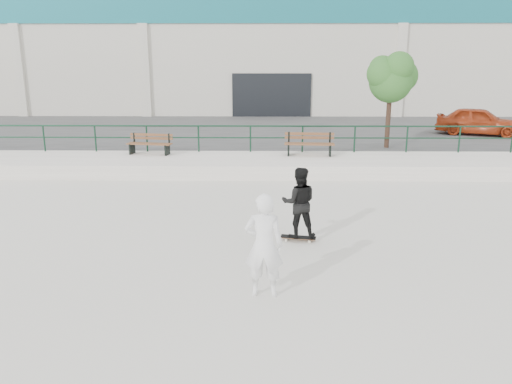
{
  "coord_description": "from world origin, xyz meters",
  "views": [
    {
      "loc": [
        -0.49,
        -8.26,
        3.84
      ],
      "look_at": [
        -0.65,
        2.0,
        1.18
      ],
      "focal_mm": 35.0,
      "sensor_mm": 36.0,
      "label": 1
    }
  ],
  "objects_px": {
    "skateboard": "(298,238)",
    "seated_skater": "(264,245)",
    "tree": "(392,76)",
    "bench_right": "(309,144)",
    "bench_left": "(150,144)",
    "red_car": "(479,121)",
    "standing_skater": "(299,203)"
  },
  "relations": [
    {
      "from": "skateboard",
      "to": "seated_skater",
      "type": "bearing_deg",
      "value": -94.87
    },
    {
      "from": "tree",
      "to": "skateboard",
      "type": "height_order",
      "value": "tree"
    },
    {
      "from": "bench_right",
      "to": "skateboard",
      "type": "xyz_separation_m",
      "value": [
        -0.92,
        -7.87,
        -0.84
      ]
    },
    {
      "from": "bench_left",
      "to": "seated_skater",
      "type": "height_order",
      "value": "seated_skater"
    },
    {
      "from": "red_car",
      "to": "seated_skater",
      "type": "bearing_deg",
      "value": 171.89
    },
    {
      "from": "standing_skater",
      "to": "seated_skater",
      "type": "height_order",
      "value": "seated_skater"
    },
    {
      "from": "tree",
      "to": "seated_skater",
      "type": "height_order",
      "value": "tree"
    },
    {
      "from": "tree",
      "to": "standing_skater",
      "type": "distance_m",
      "value": 10.87
    },
    {
      "from": "bench_right",
      "to": "standing_skater",
      "type": "height_order",
      "value": "standing_skater"
    },
    {
      "from": "red_car",
      "to": "tree",
      "type": "bearing_deg",
      "value": 149.93
    },
    {
      "from": "standing_skater",
      "to": "skateboard",
      "type": "bearing_deg",
      "value": 90.12
    },
    {
      "from": "bench_left",
      "to": "bench_right",
      "type": "relative_size",
      "value": 0.93
    },
    {
      "from": "tree",
      "to": "skateboard",
      "type": "xyz_separation_m",
      "value": [
        -4.25,
        -9.7,
        -3.26
      ]
    },
    {
      "from": "bench_right",
      "to": "tree",
      "type": "distance_m",
      "value": 4.5
    },
    {
      "from": "bench_left",
      "to": "skateboard",
      "type": "distance_m",
      "value": 9.52
    },
    {
      "from": "red_car",
      "to": "bench_left",
      "type": "bearing_deg",
      "value": 134.69
    },
    {
      "from": "bench_right",
      "to": "tree",
      "type": "bearing_deg",
      "value": 32.72
    },
    {
      "from": "bench_right",
      "to": "standing_skater",
      "type": "xyz_separation_m",
      "value": [
        -0.92,
        -7.87,
        -0.04
      ]
    },
    {
      "from": "red_car",
      "to": "standing_skater",
      "type": "distance_m",
      "value": 16.43
    },
    {
      "from": "bench_left",
      "to": "skateboard",
      "type": "height_order",
      "value": "bench_left"
    },
    {
      "from": "bench_left",
      "to": "tree",
      "type": "bearing_deg",
      "value": 19.59
    },
    {
      "from": "skateboard",
      "to": "bench_right",
      "type": "bearing_deg",
      "value": 94.43
    },
    {
      "from": "skateboard",
      "to": "seated_skater",
      "type": "xyz_separation_m",
      "value": [
        -0.77,
        -2.69,
        0.82
      ]
    },
    {
      "from": "bench_right",
      "to": "standing_skater",
      "type": "relative_size",
      "value": 1.19
    },
    {
      "from": "bench_right",
      "to": "seated_skater",
      "type": "bearing_deg",
      "value": -95.08
    },
    {
      "from": "standing_skater",
      "to": "tree",
      "type": "bearing_deg",
      "value": -113.53
    },
    {
      "from": "standing_skater",
      "to": "seated_skater",
      "type": "xyz_separation_m",
      "value": [
        -0.77,
        -2.69,
        0.02
      ]
    },
    {
      "from": "skateboard",
      "to": "red_car",
      "type": "bearing_deg",
      "value": 65.94
    },
    {
      "from": "bench_right",
      "to": "bench_left",
      "type": "bearing_deg",
      "value": -177.53
    },
    {
      "from": "bench_right",
      "to": "skateboard",
      "type": "relative_size",
      "value": 2.32
    },
    {
      "from": "skateboard",
      "to": "seated_skater",
      "type": "relative_size",
      "value": 0.45
    },
    {
      "from": "seated_skater",
      "to": "tree",
      "type": "bearing_deg",
      "value": -108.66
    }
  ]
}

